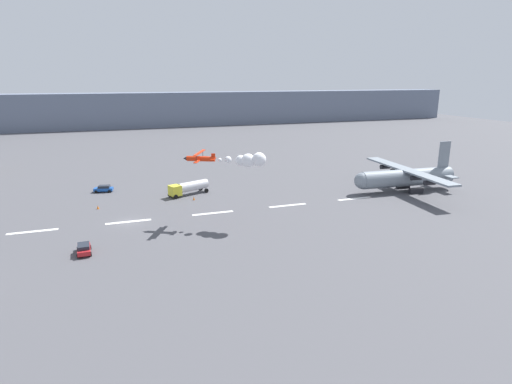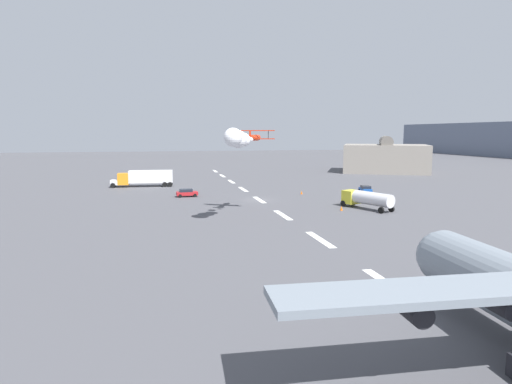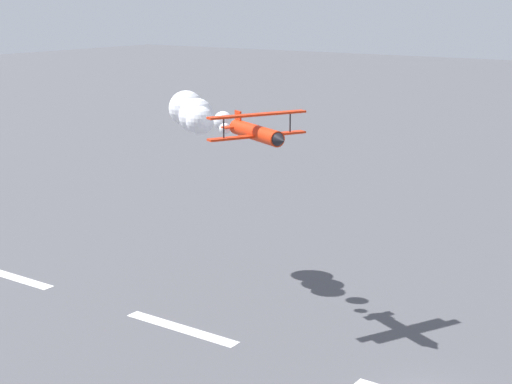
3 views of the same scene
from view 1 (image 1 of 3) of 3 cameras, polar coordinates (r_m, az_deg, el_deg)
ground_plane at (r=80.21m, az=-16.80°, el=-3.86°), size 440.00×440.00×0.00m
runway_stripe_3 at (r=81.43m, az=-27.88°, el=-4.73°), size 8.00×0.90×0.01m
runway_stripe_4 at (r=80.20m, az=-16.81°, el=-3.86°), size 8.00×0.90×0.01m
runway_stripe_5 at (r=82.00m, az=-5.83°, el=-2.85°), size 8.00×0.90×0.01m
runway_stripe_6 at (r=86.63m, az=4.30°, el=-1.82°), size 8.00×0.90×0.01m
runway_stripe_7 at (r=93.68m, az=13.15°, el=-0.87°), size 8.00×0.90×0.01m
mountain_ridge_distant at (r=231.92m, az=-18.71°, el=10.35°), size 396.00×16.00×17.59m
cargo_transport_plane at (r=101.91m, az=19.17°, el=1.91°), size 24.40×30.81×11.11m
stunt_biplane_red at (r=73.36m, az=-1.75°, el=4.36°), size 13.43×8.96×2.68m
fuel_tanker_truck at (r=94.94m, az=-9.11°, el=0.64°), size 9.47×5.88×2.90m
followme_car_yellow at (r=68.12m, az=-22.18°, el=-7.06°), size 2.19×4.14×1.52m
airport_staff_sedan at (r=102.42m, az=-19.84°, el=0.45°), size 4.39×2.67×1.52m
traffic_cone_near at (r=89.67m, az=-20.53°, el=-1.93°), size 0.44×0.44×0.75m
traffic_cone_far at (r=91.10m, az=-8.37°, el=-0.84°), size 0.44×0.44×0.75m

